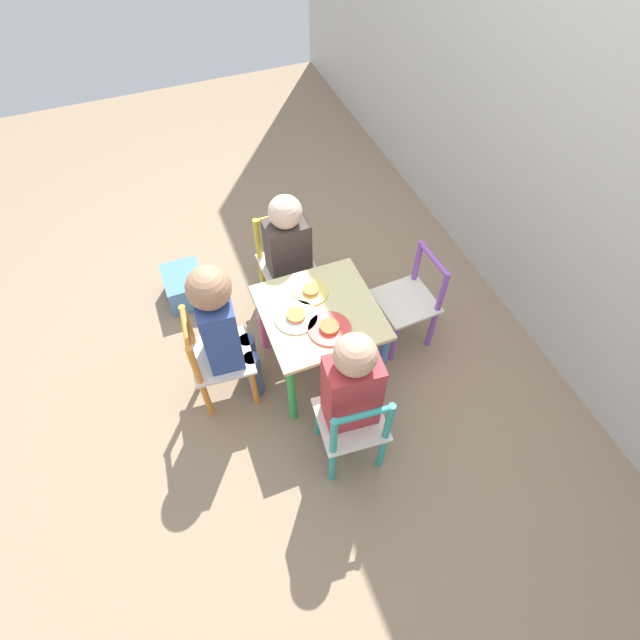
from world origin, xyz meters
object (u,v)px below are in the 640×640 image
(kids_table, at_px, (320,322))
(chair_orange, at_px, (217,359))
(child_front, at_px, (222,325))
(child_right, at_px, (350,388))
(chair_yellow, at_px, (286,265))
(child_left, at_px, (288,250))
(chair_teal, at_px, (352,426))
(plate_left, at_px, (311,291))
(plate_front, at_px, (296,317))
(storage_bin, at_px, (185,286))
(plate_right, at_px, (330,328))
(chair_purple, at_px, (410,302))

(kids_table, bearing_deg, chair_orange, -94.76)
(chair_orange, height_order, child_front, child_front)
(child_right, bearing_deg, chair_yellow, -86.83)
(child_right, height_order, child_left, child_right)
(chair_teal, height_order, child_left, child_left)
(kids_table, relative_size, plate_left, 3.18)
(chair_teal, distance_m, child_left, 0.89)
(child_front, bearing_deg, chair_teal, -139.17)
(chair_teal, xyz_separation_m, child_front, (-0.50, -0.36, 0.22))
(plate_front, relative_size, plate_left, 1.19)
(chair_teal, height_order, child_right, child_right)
(plate_left, bearing_deg, child_front, -79.70)
(child_right, bearing_deg, storage_bin, -61.19)
(child_front, height_order, child_left, child_front)
(kids_table, bearing_deg, chair_yellow, -179.41)
(kids_table, distance_m, plate_left, 0.14)
(chair_teal, xyz_separation_m, plate_right, (-0.36, 0.04, 0.18))
(chair_purple, xyz_separation_m, child_left, (-0.38, -0.47, 0.17))
(kids_table, xyz_separation_m, plate_right, (0.11, 0.00, 0.09))
(chair_yellow, relative_size, storage_bin, 2.14)
(plate_right, bearing_deg, chair_orange, -107.48)
(chair_purple, height_order, child_right, child_right)
(kids_table, xyz_separation_m, plate_left, (-0.11, 0.00, 0.09))
(chair_yellow, height_order, storage_bin, chair_yellow)
(kids_table, height_order, storage_bin, kids_table)
(child_right, distance_m, plate_right, 0.30)
(child_left, relative_size, storage_bin, 2.91)
(chair_purple, height_order, child_front, child_front)
(kids_table, height_order, chair_purple, chair_purple)
(kids_table, bearing_deg, child_front, -94.76)
(kids_table, height_order, plate_left, plate_left)
(plate_left, distance_m, storage_bin, 0.85)
(child_right, distance_m, storage_bin, 1.24)
(child_right, height_order, plate_front, child_right)
(plate_front, distance_m, plate_left, 0.15)
(chair_yellow, distance_m, child_front, 0.63)
(kids_table, bearing_deg, storage_bin, -143.19)
(chair_yellow, relative_size, plate_left, 3.40)
(plate_front, height_order, plate_left, same)
(child_right, xyz_separation_m, plate_front, (-0.41, -0.07, -0.02))
(chair_orange, xyz_separation_m, chair_yellow, (-0.43, 0.46, 0.00))
(kids_table, xyz_separation_m, chair_yellow, (-0.47, -0.00, -0.10))
(kids_table, xyz_separation_m, storage_bin, (-0.68, -0.51, -0.27))
(chair_orange, relative_size, plate_right, 2.90)
(chair_yellow, xyz_separation_m, child_right, (0.87, -0.03, 0.20))
(chair_yellow, xyz_separation_m, child_left, (0.06, 0.00, 0.17))
(chair_orange, height_order, chair_purple, same)
(chair_purple, height_order, storage_bin, chair_purple)
(plate_left, height_order, storage_bin, plate_left)
(plate_front, bearing_deg, chair_teal, 7.87)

